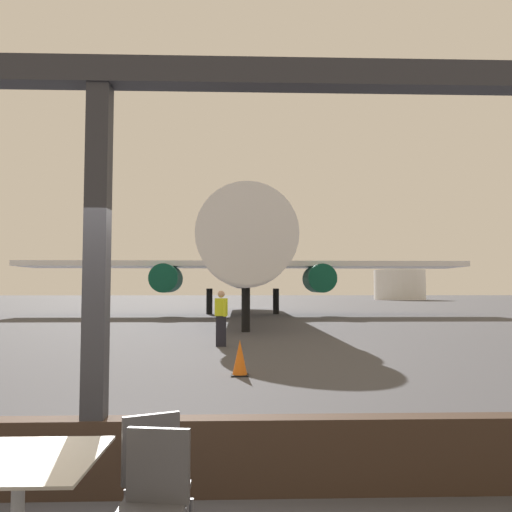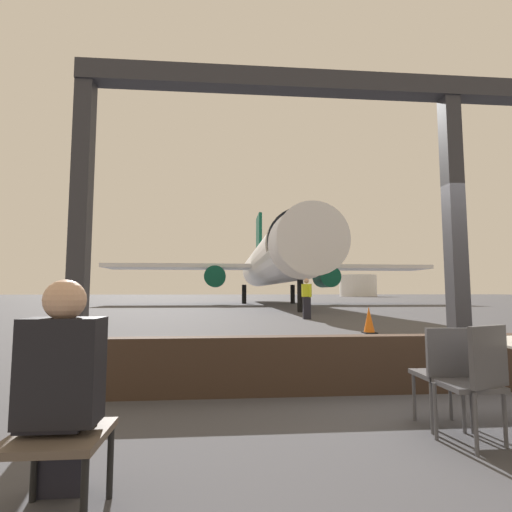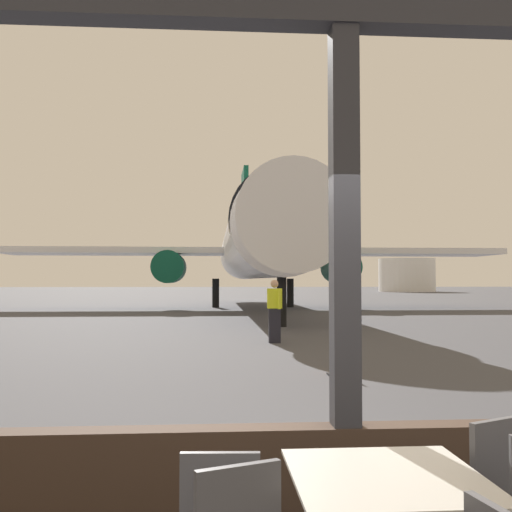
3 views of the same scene
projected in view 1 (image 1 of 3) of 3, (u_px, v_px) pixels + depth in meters
ground_plane at (224, 310)px, 44.44m from camera, size 220.00×220.00×0.00m
window_frame at (96, 339)px, 4.62m from camera, size 9.15×0.24×3.87m
dining_table at (18, 500)px, 3.23m from camera, size 0.96×0.96×0.74m
cafe_chair_window_left at (155, 475)px, 3.53m from camera, size 0.51×0.51×0.92m
cafe_chair_aisle_right at (153, 496)px, 3.15m from camera, size 0.44×0.44×0.92m
airplane at (243, 259)px, 34.55m from camera, size 30.64×31.83×10.79m
ground_crew_worker at (221, 317)px, 16.48m from camera, size 0.40×0.51×1.74m
traffic_cone at (240, 359)px, 10.86m from camera, size 0.36×0.36×0.74m
fuel_storage_tank at (399, 285)px, 89.35m from camera, size 8.55×8.55×5.05m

